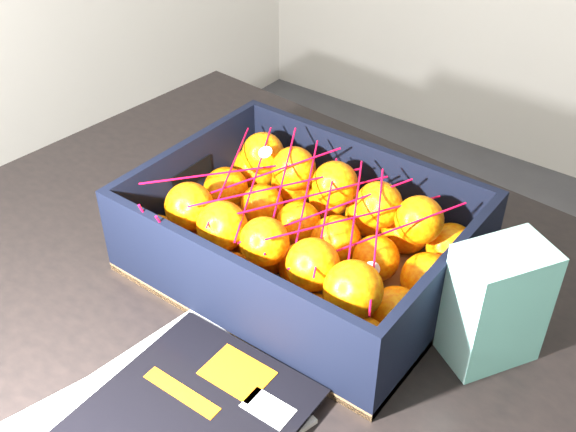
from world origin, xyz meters
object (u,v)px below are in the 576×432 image
Objects in this scene: table at (311,347)px; magazine_stack at (163,426)px; produce_crate at (301,247)px; retail_carton at (496,304)px.

table is 0.29m from magazine_stack.
produce_crate reaches higher than magazine_stack.
retail_carton is (0.23, 0.31, 0.07)m from magazine_stack.
magazine_stack is at bearing -94.95° from retail_carton.
table is at bearing -37.80° from produce_crate.
magazine_stack is 0.31m from produce_crate.
retail_carton is (0.22, 0.05, 0.18)m from table.
magazine_stack is (-0.01, -0.27, 0.11)m from table.
table is at bearing 88.74° from magazine_stack.
retail_carton reaches higher than table.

